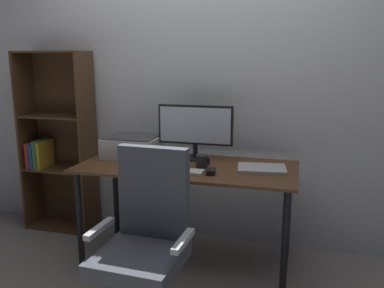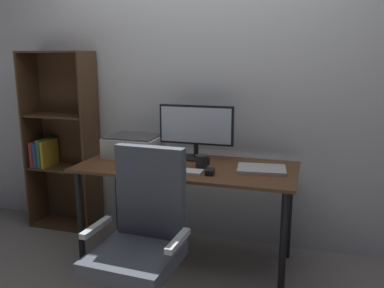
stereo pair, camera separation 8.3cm
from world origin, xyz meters
The scene contains 12 objects.
ground_plane centered at (0.00, 0.00, 0.00)m, with size 12.00×12.00×0.00m, color gray.
back_wall centered at (0.00, 0.52, 1.30)m, with size 6.40×0.10×2.60m, color silver.
desk centered at (0.00, 0.00, 0.65)m, with size 1.53×0.69×0.74m.
monitor centered at (0.01, 0.20, 0.97)m, with size 0.57×0.20×0.40m.
keyboard centered at (0.02, -0.18, 0.75)m, with size 0.29×0.11×0.02m, color silver.
mouse centered at (0.21, -0.16, 0.76)m, with size 0.06×0.10×0.03m, color black.
coffee_mug centered at (0.12, -0.03, 0.78)m, with size 0.10×0.08×0.09m.
laptop centered at (0.52, 0.02, 0.75)m, with size 0.32×0.23×0.02m, color #B7BABC.
printer centered at (-0.47, 0.15, 0.82)m, with size 0.40×0.34×0.16m.
paper_sheet centered at (-0.22, -0.22, 0.74)m, with size 0.21×0.30×0.00m, color white.
office_chair centered at (-0.02, -0.76, 0.46)m, with size 0.54×0.54×1.01m.
bookshelf centered at (-1.27, 0.34, 0.75)m, with size 0.60×0.28×1.54m.
Camera 2 is at (0.83, -2.56, 1.48)m, focal length 36.87 mm.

